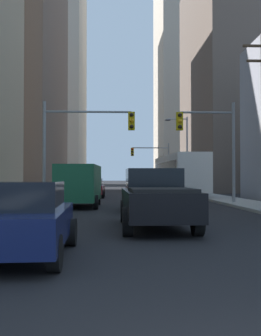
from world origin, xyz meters
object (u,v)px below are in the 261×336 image
sedan_maroon (92,188)px  traffic_signal_near_left (85,134)px  pickup_truck_black (156,198)px  traffic_signal_far_right (152,158)px  sedan_navy (21,219)px  sedan_silver (143,195)px  cargo_van_green (79,183)px  city_bus (179,174)px  traffic_signal_near_right (209,136)px

sedan_maroon → traffic_signal_near_left: traffic_signal_near_left is taller
pickup_truck_black → traffic_signal_far_right: traffic_signal_far_right is taller
traffic_signal_far_right → traffic_signal_near_left: bearing=-102.8°
sedan_navy → sedan_silver: size_ratio=1.00×
cargo_van_green → sedan_navy: cargo_van_green is taller
city_bus → sedan_silver: 15.28m
traffic_signal_near_left → sedan_silver: bearing=-54.4°
sedan_silver → traffic_signal_near_left: 6.25m
cargo_van_green → sedan_silver: size_ratio=1.24×
cargo_van_green → traffic_signal_far_right: bearing=77.5°
pickup_truck_black → sedan_navy: bearing=-124.0°
sedan_silver → sedan_maroon: (-3.11, 13.26, 0.00)m
pickup_truck_black → sedan_maroon: bearing=98.9°
cargo_van_green → sedan_maroon: cargo_van_green is taller
sedan_maroon → traffic_signal_near_right: traffic_signal_near_right is taller
cargo_van_green → traffic_signal_near_left: size_ratio=0.88×
sedan_silver → traffic_signal_near_right: size_ratio=0.71×
sedan_navy → sedan_maroon: same height
sedan_silver → traffic_signal_near_right: traffic_signal_near_right is taller
pickup_truck_black → sedan_silver: (0.03, 6.32, -0.16)m
pickup_truck_black → traffic_signal_near_right: 11.83m
pickup_truck_black → sedan_navy: 5.71m
sedan_navy → traffic_signal_near_left: (0.15, 15.36, 3.34)m
cargo_van_green → traffic_signal_near_left: 3.16m
pickup_truck_black → cargo_van_green: bearing=109.2°
sedan_silver → traffic_signal_far_right: traffic_signal_far_right is taller
sedan_navy → cargo_van_green: bearing=90.1°
sedan_silver → sedan_maroon: size_ratio=1.01×
city_bus → sedan_maroon: 7.40m
pickup_truck_black → sedan_navy: (-3.19, -4.73, -0.16)m
pickup_truck_black → traffic_signal_near_left: 11.50m
sedan_silver → city_bus: bearing=74.5°
sedan_navy → traffic_signal_near_right: traffic_signal_near_right is taller
sedan_maroon → traffic_signal_far_right: traffic_signal_far_right is taller
traffic_signal_near_right → traffic_signal_far_right: 28.73m
cargo_van_green → traffic_signal_near_right: size_ratio=0.88×
cargo_van_green → traffic_signal_near_left: (0.17, 1.41, 2.82)m
city_bus → cargo_van_green: (-7.31, -11.79, -0.64)m
traffic_signal_near_left → traffic_signal_near_right: size_ratio=1.00×
sedan_navy → traffic_signal_near_right: bearing=64.3°
sedan_navy → traffic_signal_near_right: (7.38, 15.35, 3.26)m
traffic_signal_far_right → city_bus: bearing=-88.1°
city_bus → pickup_truck_black: city_bus is taller
sedan_navy → sedan_maroon: (0.12, 24.32, 0.00)m
city_bus → cargo_van_green: city_bus is taller
sedan_navy → traffic_signal_near_left: 15.72m
cargo_van_green → traffic_signal_near_right: traffic_signal_near_right is taller
traffic_signal_near_left → traffic_signal_far_right: (6.53, 28.72, -0.01)m
city_bus → traffic_signal_near_right: (0.09, -10.39, 2.10)m
cargo_van_green → sedan_navy: size_ratio=1.24×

